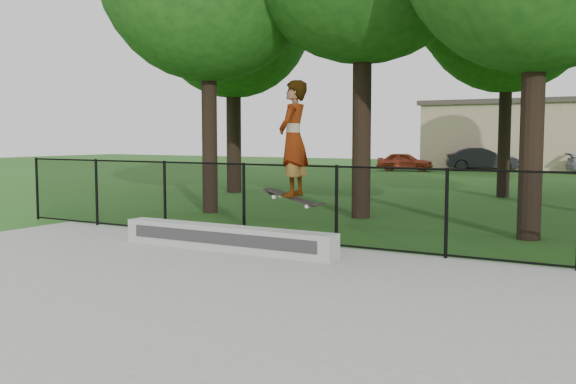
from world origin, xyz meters
name	(u,v)px	position (x,y,z in m)	size (l,w,h in m)	color
ground	(85,341)	(0.00, 0.00, 0.00)	(100.00, 100.00, 0.00)	#275317
concrete_slab	(85,338)	(0.00, 0.00, 0.03)	(14.00, 12.00, 0.06)	gray
grind_ledge	(226,238)	(-1.59, 4.70, 0.28)	(4.27, 0.40, 0.43)	#A7A7A2
car_a	(405,162)	(-7.96, 32.10, 0.56)	(1.32, 3.25, 1.11)	maroon
car_b	(482,159)	(-4.02, 34.64, 0.69)	(1.45, 3.77, 1.37)	black
skater_airborne	(293,140)	(-0.06, 4.41, 2.01)	(0.82, 0.73, 2.03)	black
chainlink_fence	(336,206)	(0.00, 5.90, 0.81)	(16.06, 0.06, 1.50)	black
distant_building	(528,135)	(-2.00, 38.00, 2.16)	(12.40, 6.40, 4.30)	tan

